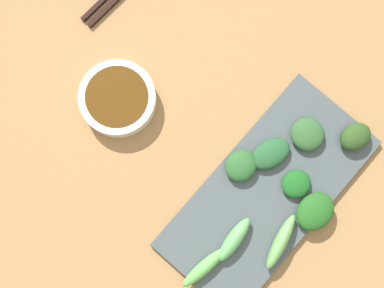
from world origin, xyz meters
name	(u,v)px	position (x,y,z in m)	size (l,w,h in m)	color
tabletop	(203,154)	(0.00, 0.00, 0.01)	(2.10, 2.10, 0.02)	#9E7347
sauce_bowl	(118,99)	(-0.17, -0.03, 0.04)	(0.13, 0.13, 0.03)	silver
serving_plate	(267,193)	(0.12, 0.02, 0.03)	(0.18, 0.38, 0.01)	#434D51
broccoli_stalk_0	(281,242)	(0.19, -0.03, 0.05)	(0.02, 0.10, 0.03)	#66A358
broccoli_leafy_1	(315,211)	(0.20, 0.05, 0.04)	(0.05, 0.07, 0.02)	#215A1E
broccoli_leafy_2	(296,184)	(0.15, 0.06, 0.04)	(0.04, 0.05, 0.02)	#19591E
broccoli_leafy_3	(308,134)	(0.11, 0.13, 0.04)	(0.06, 0.06, 0.02)	#2D572C
broccoli_leafy_4	(270,154)	(0.08, 0.07, 0.04)	(0.04, 0.07, 0.02)	#23552D
broccoli_stalk_5	(234,239)	(0.13, -0.07, 0.04)	(0.02, 0.08, 0.03)	#5DA45B
broccoli_stalk_6	(204,267)	(0.12, -0.14, 0.04)	(0.02, 0.09, 0.02)	#5DAB4F
broccoli_leafy_7	(241,166)	(0.06, 0.02, 0.04)	(0.05, 0.05, 0.02)	#285C2B
broccoli_leafy_8	(355,137)	(0.17, 0.18, 0.05)	(0.04, 0.05, 0.03)	#2A491D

